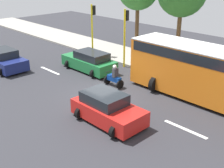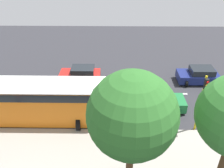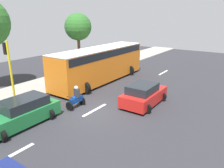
# 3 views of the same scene
# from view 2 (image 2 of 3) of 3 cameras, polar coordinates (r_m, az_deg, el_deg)

# --- Properties ---
(ground_plane) EXTENTS (40.00, 60.00, 0.10)m
(ground_plane) POSITION_cam_2_polar(r_m,az_deg,el_deg) (21.90, -0.89, -2.33)
(ground_plane) COLOR #2D2D33
(sidewalk) EXTENTS (4.00, 60.00, 0.15)m
(sidewalk) POSITION_cam_2_polar(r_m,az_deg,el_deg) (16.41, -1.60, -15.50)
(sidewalk) COLOR #9E998E
(sidewalk) RESTS_ON ground
(lane_stripe_north) EXTENTS (0.20, 2.40, 0.01)m
(lane_stripe_north) POSITION_cam_2_polar(r_m,az_deg,el_deg) (22.83, -16.13, -2.01)
(lane_stripe_north) COLOR white
(lane_stripe_north) RESTS_ON ground
(lane_stripe_mid) EXTENTS (0.20, 2.40, 0.01)m
(lane_stripe_mid) POSITION_cam_2_polar(r_m,az_deg,el_deg) (21.87, -0.90, -2.21)
(lane_stripe_mid) COLOR white
(lane_stripe_mid) RESTS_ON ground
(lane_stripe_south) EXTENTS (0.20, 2.40, 0.01)m
(lane_stripe_south) POSITION_cam_2_polar(r_m,az_deg,el_deg) (22.51, 14.57, -2.26)
(lane_stripe_south) COLOR white
(lane_stripe_south) RESTS_ON ground
(car_green) EXTENTS (2.25, 4.55, 1.52)m
(car_green) POSITION_cam_2_polar(r_m,az_deg,el_deg) (19.89, 10.33, -4.08)
(car_green) COLOR #1E7238
(car_green) RESTS_ON ground
(car_red) EXTENTS (2.30, 3.90, 1.52)m
(car_red) POSITION_cam_2_polar(r_m,az_deg,el_deg) (23.61, -7.44, 2.20)
(car_red) COLOR red
(car_red) RESTS_ON ground
(car_dark_blue) EXTENTS (2.36, 3.88, 1.52)m
(car_dark_blue) POSITION_cam_2_polar(r_m,az_deg,el_deg) (24.77, 19.89, 1.94)
(car_dark_blue) COLOR navy
(car_dark_blue) RESTS_ON ground
(city_bus) EXTENTS (3.20, 11.00, 3.16)m
(city_bus) POSITION_cam_2_polar(r_m,az_deg,el_deg) (18.77, -18.49, -3.49)
(city_bus) COLOR orange
(city_bus) RESTS_ON ground
(motorcycle) EXTENTS (0.60, 1.30, 1.53)m
(motorcycle) POSITION_cam_2_polar(r_m,az_deg,el_deg) (20.40, -0.00, -2.77)
(motorcycle) COLOR black
(motorcycle) RESTS_ON ground
(traffic_light_corner) EXTENTS (0.49, 0.24, 4.50)m
(traffic_light_corner) POSITION_cam_2_polar(r_m,az_deg,el_deg) (16.34, 8.05, -2.98)
(traffic_light_corner) COLOR yellow
(traffic_light_corner) RESTS_ON ground
(traffic_light_midblock) EXTENTS (0.49, 0.24, 4.50)m
(traffic_light_midblock) POSITION_cam_2_polar(r_m,az_deg,el_deg) (17.24, 20.70, -2.92)
(traffic_light_midblock) COLOR yellow
(traffic_light_midblock) RESTS_ON ground
(street_tree_center) EXTENTS (4.05, 4.05, 7.50)m
(street_tree_center) POSITION_cam_2_polar(r_m,az_deg,el_deg) (10.53, 4.82, -7.47)
(street_tree_center) COLOR brown
(street_tree_center) RESTS_ON ground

